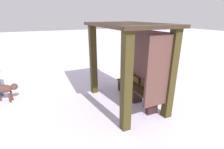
% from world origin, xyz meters
% --- Properties ---
extents(ground_plane, '(60.00, 60.00, 0.00)m').
position_xyz_m(ground_plane, '(0.00, 0.00, 0.00)').
color(ground_plane, white).
extents(bus_shelter, '(2.75, 1.74, 2.50)m').
position_xyz_m(bus_shelter, '(0.10, 0.19, 1.65)').
color(bus_shelter, '#393014').
rests_on(bus_shelter, ground).
extents(bench_left_inside, '(0.94, 0.38, 0.72)m').
position_xyz_m(bench_left_inside, '(-0.52, 0.39, 0.32)').
color(bench_left_inside, '#4D361C').
rests_on(bench_left_inside, ground).
extents(bench_center_inside, '(0.94, 0.40, 0.76)m').
position_xyz_m(bench_center_inside, '(0.52, 0.39, 0.34)').
color(bench_center_inside, '#432F19').
rests_on(bench_center_inside, ground).
extents(dog, '(0.42, 0.89, 0.62)m').
position_xyz_m(dog, '(-1.70, -3.54, 0.44)').
color(dog, '#4E3429').
rests_on(dog, ground).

